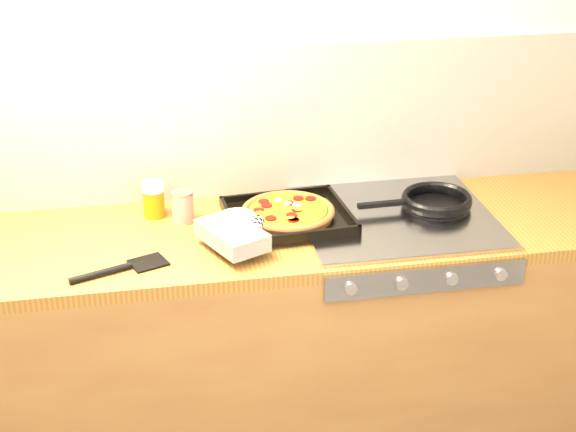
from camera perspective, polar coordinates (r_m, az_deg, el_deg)
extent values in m
plane|color=beige|center=(2.86, -3.18, 7.99)|extent=(3.20, 0.00, 3.20)
cube|color=white|center=(2.88, -3.10, 6.02)|extent=(3.20, 0.02, 0.50)
cube|color=olive|center=(2.95, -2.01, -9.18)|extent=(3.20, 0.60, 0.86)
cube|color=olive|center=(2.72, -2.15, -1.32)|extent=(3.20, 0.60, 0.04)
cube|color=#9A9BA0|center=(2.57, 8.86, -4.01)|extent=(0.60, 0.03, 0.08)
cylinder|color=#A5A5AA|center=(2.50, 4.07, -4.68)|extent=(0.04, 0.02, 0.04)
cylinder|color=#A5A5AA|center=(2.54, 7.36, -4.34)|extent=(0.04, 0.02, 0.04)
cylinder|color=#A5A5AA|center=(2.59, 10.54, -4.01)|extent=(0.04, 0.02, 0.04)
cylinder|color=#A5A5AA|center=(2.64, 13.59, -3.67)|extent=(0.04, 0.02, 0.04)
cube|color=#9A9BA0|center=(2.80, 6.98, -0.10)|extent=(0.60, 0.56, 0.02)
cube|color=black|center=(2.74, -0.01, -0.14)|extent=(0.40, 0.35, 0.01)
cube|color=black|center=(2.87, -0.82, 1.44)|extent=(0.37, 0.04, 0.02)
cube|color=black|center=(2.60, 0.89, -1.25)|extent=(0.37, 0.04, 0.02)
cube|color=black|center=(2.78, 3.58, 0.57)|extent=(0.04, 0.33, 0.02)
cube|color=black|center=(2.70, -3.71, -0.26)|extent=(0.04, 0.33, 0.02)
cylinder|color=brown|center=(2.73, -0.01, 0.14)|extent=(0.30, 0.30, 0.02)
torus|color=brown|center=(2.73, -0.01, 0.32)|extent=(0.31, 0.31, 0.02)
cylinder|color=orange|center=(2.73, -0.01, 0.35)|extent=(0.26, 0.26, 0.01)
cylinder|color=maroon|center=(2.72, 0.58, 0.41)|extent=(0.04, 0.04, 0.00)
cylinder|color=maroon|center=(2.78, -1.58, 0.94)|extent=(0.04, 0.04, 0.00)
cylinder|color=maroon|center=(2.65, 0.34, -0.26)|extent=(0.04, 0.04, 0.00)
cylinder|color=maroon|center=(2.72, -1.90, 0.38)|extent=(0.04, 0.04, 0.00)
cylinder|color=maroon|center=(2.80, 0.67, 1.15)|extent=(0.04, 0.04, 0.00)
cylinder|color=maroon|center=(2.77, 0.03, 0.84)|extent=(0.04, 0.04, 0.00)
cylinder|color=maroon|center=(2.66, -1.12, -0.15)|extent=(0.04, 0.04, 0.00)
cylinder|color=maroon|center=(2.80, 1.47, 1.13)|extent=(0.04, 0.04, 0.00)
cylinder|color=maroon|center=(2.66, 0.37, -0.23)|extent=(0.04, 0.04, 0.00)
cylinder|color=maroon|center=(2.68, 0.24, 0.06)|extent=(0.04, 0.04, 0.00)
cylinder|color=maroon|center=(2.75, -1.38, 0.68)|extent=(0.04, 0.04, 0.00)
ellipsoid|color=gold|center=(2.70, -1.40, 0.21)|extent=(0.03, 0.02, 0.01)
ellipsoid|color=gold|center=(2.70, -1.87, 0.22)|extent=(0.03, 0.02, 0.01)
ellipsoid|color=gold|center=(2.76, -0.41, 0.85)|extent=(0.03, 0.02, 0.01)
ellipsoid|color=gold|center=(2.80, -0.67, 1.14)|extent=(0.03, 0.02, 0.01)
ellipsoid|color=gold|center=(2.66, 0.13, -0.12)|extent=(0.03, 0.02, 0.01)
ellipsoid|color=gold|center=(2.72, 0.73, 0.42)|extent=(0.03, 0.02, 0.01)
ellipsoid|color=gold|center=(2.73, 0.43, 0.54)|extent=(0.03, 0.02, 0.01)
ellipsoid|color=gold|center=(2.69, -1.28, 0.13)|extent=(0.03, 0.02, 0.01)
ellipsoid|color=gold|center=(2.79, -0.25, 1.05)|extent=(0.03, 0.02, 0.01)
ellipsoid|color=silver|center=(2.79, -0.58, 1.07)|extent=(0.03, 0.03, 0.01)
ellipsoid|color=silver|center=(2.76, -0.01, 0.81)|extent=(0.03, 0.03, 0.01)
ellipsoid|color=silver|center=(2.75, 0.57, 0.73)|extent=(0.03, 0.03, 0.01)
cube|color=black|center=(2.57, -3.64, -1.25)|extent=(0.21, 0.26, 0.05)
ellipsoid|color=black|center=(2.66, -3.30, -0.21)|extent=(0.14, 0.14, 0.05)
cylinder|color=black|center=(2.61, -2.26, -0.81)|extent=(0.08, 0.10, 0.05)
cylinder|color=black|center=(2.87, 9.55, 0.65)|extent=(0.21, 0.21, 0.01)
torus|color=black|center=(2.86, 9.58, 1.03)|extent=(0.23, 0.23, 0.02)
cube|color=black|center=(2.80, 6.14, 0.78)|extent=(0.16, 0.03, 0.01)
cylinder|color=#9B0C0D|center=(2.77, -6.83, 0.61)|extent=(0.08, 0.08, 0.09)
cylinder|color=#B2B2B7|center=(2.75, -6.88, 1.51)|extent=(0.08, 0.08, 0.01)
cylinder|color=#B2B2B7|center=(2.79, -6.78, -0.28)|extent=(0.08, 0.08, 0.01)
cylinder|color=#C5680B|center=(2.82, -8.66, 0.80)|extent=(0.09, 0.09, 0.09)
cylinder|color=silver|center=(2.79, -8.74, 1.91)|extent=(0.09, 0.09, 0.03)
cylinder|color=tan|center=(2.93, -1.54, 1.35)|extent=(0.26, 0.02, 0.02)
ellipsoid|color=tan|center=(2.95, 1.17, 1.50)|extent=(0.06, 0.05, 0.02)
cube|color=black|center=(2.55, -9.02, -2.99)|extent=(0.12, 0.11, 0.01)
cylinder|color=black|center=(2.50, -12.01, -3.64)|extent=(0.18, 0.08, 0.02)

